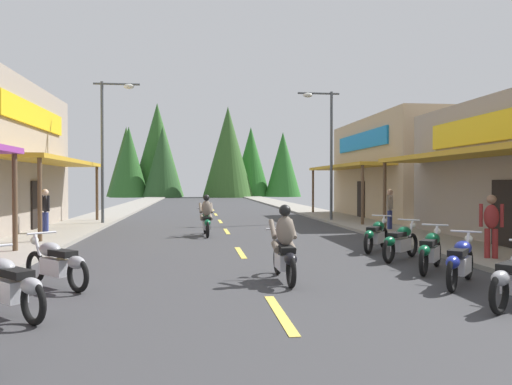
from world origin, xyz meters
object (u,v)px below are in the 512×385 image
(motorcycle_parked_right_4, at_px, (400,241))
(pedestrian_browsing, at_px, (45,209))
(motorcycle_parked_right_2, at_px, (460,261))
(motorcycle_parked_left_2, at_px, (56,262))
(motorcycle_parked_left_1, at_px, (9,284))
(rider_cruising_lead, at_px, (284,249))
(streetlamp_left, at_px, (109,133))
(motorcycle_parked_right_5, at_px, (376,235))
(pedestrian_waiting, at_px, (390,207))
(rider_cruising_trailing, at_px, (206,219))
(motorcycle_parked_right_3, at_px, (430,250))
(streetlamp_right, at_px, (325,138))
(pedestrian_by_shop, at_px, (491,223))

(motorcycle_parked_right_4, xyz_separation_m, pedestrian_browsing, (-10.96, 7.52, 0.55))
(motorcycle_parked_right_2, bearing_deg, motorcycle_parked_left_2, 124.23)
(motorcycle_parked_left_1, height_order, pedestrian_browsing, pedestrian_browsing)
(motorcycle_parked_right_2, relative_size, rider_cruising_lead, 0.80)
(streetlamp_left, distance_m, pedestrian_browsing, 5.94)
(motorcycle_parked_right_5, distance_m, pedestrian_waiting, 6.34)
(motorcycle_parked_right_5, distance_m, motorcycle_parked_left_1, 10.33)
(motorcycle_parked_right_2, xyz_separation_m, rider_cruising_trailing, (-4.71, 10.06, 0.17))
(motorcycle_parked_right_3, relative_size, pedestrian_waiting, 1.02)
(rider_cruising_trailing, bearing_deg, streetlamp_right, -47.52)
(motorcycle_parked_right_3, relative_size, motorcycle_parked_left_1, 1.11)
(pedestrian_by_shop, bearing_deg, motorcycle_parked_left_1, 140.93)
(motorcycle_parked_right_3, bearing_deg, motorcycle_parked_right_4, 36.32)
(rider_cruising_lead, bearing_deg, pedestrian_waiting, -32.34)
(motorcycle_parked_right_4, height_order, rider_cruising_lead, rider_cruising_lead)
(streetlamp_left, relative_size, streetlamp_right, 1.02)
(rider_cruising_lead, bearing_deg, pedestrian_browsing, 36.09)
(motorcycle_parked_right_4, bearing_deg, motorcycle_parked_right_3, -134.63)
(motorcycle_parked_left_2, bearing_deg, streetlamp_left, -39.46)
(motorcycle_parked_right_5, height_order, pedestrian_by_shop, pedestrian_by_shop)
(pedestrian_waiting, bearing_deg, motorcycle_parked_right_5, 105.90)
(pedestrian_by_shop, xyz_separation_m, pedestrian_waiting, (0.56, 8.18, 0.02))
(motorcycle_parked_right_4, relative_size, rider_cruising_trailing, 0.74)
(motorcycle_parked_right_5, relative_size, motorcycle_parked_left_1, 1.10)
(motorcycle_parked_right_3, height_order, rider_cruising_trailing, rider_cruising_trailing)
(motorcycle_parked_left_2, bearing_deg, motorcycle_parked_left_1, 131.70)
(rider_cruising_lead, height_order, pedestrian_waiting, pedestrian_waiting)
(pedestrian_browsing, bearing_deg, rider_cruising_trailing, -50.18)
(motorcycle_parked_right_4, height_order, pedestrian_waiting, pedestrian_waiting)
(motorcycle_parked_left_2, bearing_deg, streetlamp_right, -75.72)
(pedestrian_waiting, bearing_deg, motorcycle_parked_left_2, 84.39)
(motorcycle_parked_right_3, bearing_deg, rider_cruising_lead, 138.54)
(streetlamp_left, bearing_deg, motorcycle_parked_left_1, -85.69)
(motorcycle_parked_right_4, bearing_deg, pedestrian_browsing, 100.95)
(pedestrian_browsing, bearing_deg, motorcycle_parked_right_4, -77.12)
(streetlamp_right, height_order, motorcycle_parked_right_2, streetlamp_right)
(motorcycle_parked_right_2, relative_size, motorcycle_parked_left_1, 1.06)
(pedestrian_by_shop, bearing_deg, streetlamp_left, 70.80)
(streetlamp_left, relative_size, motorcycle_parked_right_3, 3.81)
(motorcycle_parked_right_3, relative_size, pedestrian_by_shop, 1.04)
(motorcycle_parked_left_1, distance_m, pedestrian_waiting, 16.25)
(pedestrian_by_shop, bearing_deg, rider_cruising_trailing, 72.39)
(motorcycle_parked_left_1, distance_m, motorcycle_parked_left_2, 2.14)
(motorcycle_parked_left_2, distance_m, pedestrian_browsing, 10.58)
(motorcycle_parked_left_1, bearing_deg, rider_cruising_trailing, -59.41)
(motorcycle_parked_right_2, height_order, motorcycle_parked_right_5, same)
(pedestrian_by_shop, bearing_deg, motorcycle_parked_left_2, 129.96)
(motorcycle_parked_right_3, bearing_deg, motorcycle_parked_right_2, -149.52)
(motorcycle_parked_left_2, xyz_separation_m, pedestrian_browsing, (-3.02, 10.12, 0.55))
(streetlamp_left, height_order, pedestrian_browsing, streetlamp_left)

